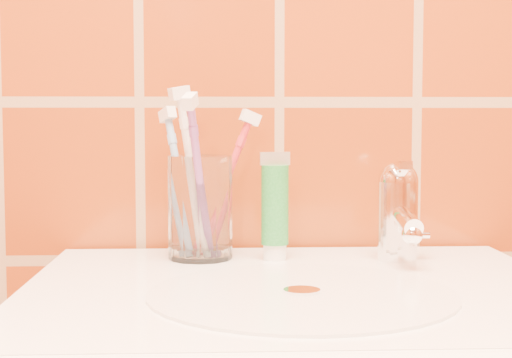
{
  "coord_description": "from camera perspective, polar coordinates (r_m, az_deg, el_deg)",
  "views": [
    {
      "loc": [
        -0.08,
        0.17,
        1.02
      ],
      "look_at": [
        -0.04,
        1.08,
        0.95
      ],
      "focal_mm": 55.0,
      "sensor_mm": 36.0,
      "label": 1
    }
  ],
  "objects": [
    {
      "name": "toothpaste_tube",
      "position": [
        0.94,
        1.39,
        -2.24
      ],
      "size": [
        0.04,
        0.03,
        0.13
      ],
      "rotation": [
        0.0,
        0.0,
        0.2
      ],
      "color": "white",
      "rests_on": "pedestal_sink"
    },
    {
      "name": "glass_tumbler",
      "position": [
        0.95,
        -4.08,
        -2.07
      ],
      "size": [
        0.1,
        0.1,
        0.13
      ],
      "primitive_type": "cylinder",
      "rotation": [
        0.0,
        0.0,
        0.43
      ],
      "color": "white",
      "rests_on": "pedestal_sink"
    },
    {
      "name": "faucet",
      "position": [
        0.95,
        10.33,
        -2.08
      ],
      "size": [
        0.05,
        0.11,
        0.12
      ],
      "color": "white",
      "rests_on": "pedestal_sink"
    },
    {
      "name": "toothbrush_2",
      "position": [
        0.97,
        -5.55,
        -0.32
      ],
      "size": [
        0.12,
        0.14,
        0.2
      ],
      "primitive_type": null,
      "rotation": [
        0.34,
        0.0,
        -2.56
      ],
      "color": "#7DA8DE",
      "rests_on": "glass_tumbler"
    },
    {
      "name": "toothbrush_1",
      "position": [
        0.91,
        -4.12,
        -0.15
      ],
      "size": [
        0.09,
        0.16,
        0.22
      ],
      "primitive_type": null,
      "rotation": [
        0.35,
        0.0,
        -0.29
      ],
      "color": "#85489B",
      "rests_on": "glass_tumbler"
    },
    {
      "name": "toothbrush_3",
      "position": [
        0.93,
        -4.66,
        0.25
      ],
      "size": [
        0.09,
        0.08,
        0.22
      ],
      "primitive_type": null,
      "rotation": [
        0.16,
        0.0,
        -1.05
      ],
      "color": "white",
      "rests_on": "glass_tumbler"
    },
    {
      "name": "toothbrush_0",
      "position": [
        0.97,
        -2.31,
        -0.42
      ],
      "size": [
        0.13,
        0.12,
        0.19
      ],
      "primitive_type": null,
      "rotation": [
        0.39,
        0.0,
        1.85
      ],
      "color": "#BB2832",
      "rests_on": "glass_tumbler"
    }
  ]
}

